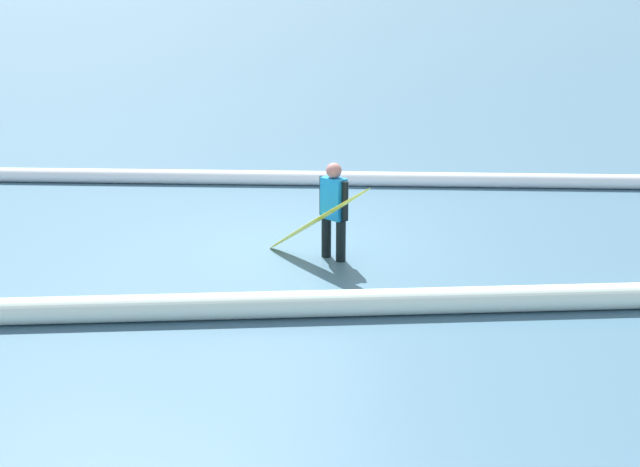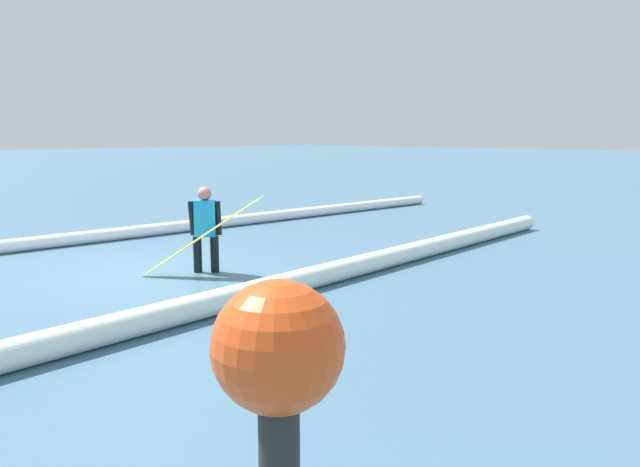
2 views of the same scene
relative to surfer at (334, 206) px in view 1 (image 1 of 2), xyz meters
name	(u,v)px [view 1 (image 1 of 2)]	position (x,y,z in m)	size (l,w,h in m)	color
ground_plane	(293,244)	(0.60, -0.63, -0.78)	(159.36, 159.36, 0.00)	#416881
surfer	(334,206)	(0.00, 0.00, 0.00)	(0.40, 0.43, 1.41)	black
surfboard	(317,220)	(0.23, 0.25, -0.12)	(1.59, 1.59, 1.34)	yellow
wave_crest_foreground	(326,178)	(0.11, -4.03, -0.65)	(0.27, 0.27, 21.98)	white
wave_crest_midground	(348,303)	(-0.15, 2.05, -0.62)	(0.33, 0.33, 16.09)	white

